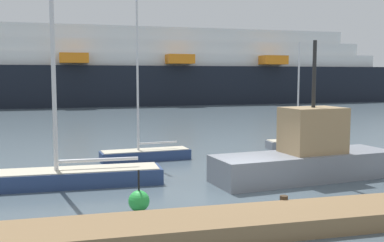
{
  "coord_description": "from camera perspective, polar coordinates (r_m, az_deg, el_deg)",
  "views": [
    {
      "loc": [
        -5.86,
        -14.85,
        4.13
      ],
      "look_at": [
        0.0,
        8.25,
        1.74
      ],
      "focal_mm": 42.59,
      "sensor_mm": 36.0,
      "label": 1
    }
  ],
  "objects": [
    {
      "name": "channel_buoy_0",
      "position": [
        14.14,
        -6.66,
        -9.9
      ],
      "size": [
        0.65,
        0.65,
        1.28
      ],
      "color": "green",
      "rests_on": "ground_plane"
    },
    {
      "name": "ground_plane",
      "position": [
        16.49,
        7.15,
        -8.83
      ],
      "size": [
        600.0,
        600.0,
        0.0
      ],
      "primitive_type": "plane",
      "color": "#4C5B66"
    },
    {
      "name": "sailboat_0",
      "position": [
        26.67,
        13.66,
        -2.65
      ],
      "size": [
        4.14,
        1.23,
        5.97
      ],
      "rotation": [
        0.0,
        0.0,
        3.1
      ],
      "color": "gray",
      "rests_on": "ground_plane"
    },
    {
      "name": "sailboat_2",
      "position": [
        22.38,
        -5.87,
        -3.94
      ],
      "size": [
        4.45,
        1.58,
        7.95
      ],
      "rotation": [
        0.0,
        0.0,
        3.24
      ],
      "color": "navy",
      "rests_on": "ground_plane"
    },
    {
      "name": "dock_pier",
      "position": [
        13.05,
        13.46,
        -11.74
      ],
      "size": [
        26.34,
        2.15,
        0.6
      ],
      "color": "olive",
      "rests_on": "ground_plane"
    },
    {
      "name": "fishing_boat_1",
      "position": [
        18.75,
        14.14,
        -4.22
      ],
      "size": [
        7.74,
        3.09,
        5.5
      ],
      "rotation": [
        0.0,
        0.0,
        0.13
      ],
      "color": "gray",
      "rests_on": "ground_plane"
    },
    {
      "name": "sailboat_3",
      "position": [
        17.76,
        -14.9,
        -6.24
      ],
      "size": [
        6.76,
        1.55,
        10.1
      ],
      "rotation": [
        0.0,
        0.0,
        3.13
      ],
      "color": "navy",
      "rests_on": "ground_plane"
    },
    {
      "name": "cruise_ship",
      "position": [
        66.91,
        -14.89,
        6.25
      ],
      "size": [
        99.12,
        18.37,
        15.69
      ],
      "rotation": [
        0.0,
        0.0,
        0.04
      ],
      "color": "black",
      "rests_on": "ground_plane"
    }
  ]
}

